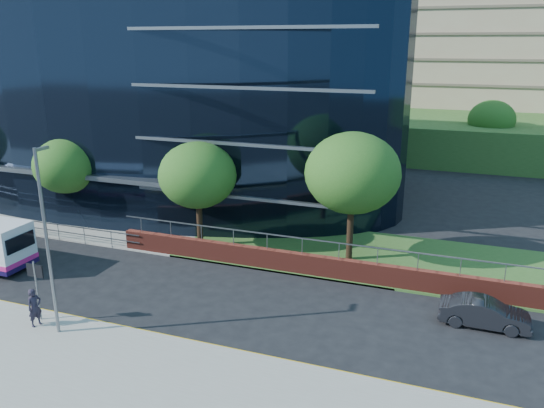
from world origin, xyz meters
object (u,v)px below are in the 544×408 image
at_px(tree_far_d, 353,173).
at_px(tree_dist_e, 492,120).
at_px(tree_far_b, 66,166).
at_px(tree_far_c, 198,175).
at_px(streetlight_east, 47,238).
at_px(pedestrian, 35,307).
at_px(street_sign, 36,278).
at_px(parked_car, 484,313).

xyz_separation_m(tree_far_d, tree_dist_e, (8.00, 30.00, -0.65)).
xyz_separation_m(tree_far_b, tree_far_c, (10.00, -0.50, 0.33)).
bearing_deg(tree_far_b, tree_far_c, -2.86).
xyz_separation_m(tree_far_c, tree_dist_e, (17.00, 31.00, 0.00)).
height_order(tree_far_d, tree_dist_e, tree_far_d).
relative_size(streetlight_east, pedestrian, 4.63).
relative_size(tree_far_d, tree_dist_e, 1.14).
relative_size(tree_far_c, tree_far_d, 0.87).
distance_m(tree_far_b, pedestrian, 14.29).
distance_m(street_sign, tree_far_c, 11.14).
relative_size(tree_far_c, tree_dist_e, 1.00).
bearing_deg(streetlight_east, street_sign, 158.64).
height_order(street_sign, tree_far_d, tree_far_d).
distance_m(street_sign, tree_far_b, 13.54).
relative_size(tree_far_b, tree_far_c, 0.93).
height_order(tree_far_b, pedestrian, tree_far_b).
distance_m(street_sign, tree_dist_e, 45.99).
distance_m(tree_far_c, parked_car, 17.12).
relative_size(parked_car, pedestrian, 2.24).
bearing_deg(pedestrian, streetlight_east, -79.41).
bearing_deg(street_sign, tree_dist_e, 64.88).
relative_size(tree_far_d, parked_car, 1.93).
bearing_deg(tree_far_b, parked_car, -10.13).
bearing_deg(street_sign, pedestrian, -65.79).
distance_m(tree_far_b, tree_dist_e, 40.74).
height_order(tree_far_c, streetlight_east, streetlight_east).
bearing_deg(streetlight_east, parked_car, 22.23).
bearing_deg(parked_car, tree_far_c, 75.58).
distance_m(streetlight_east, parked_car, 18.90).
bearing_deg(pedestrian, tree_far_b, 48.11).
xyz_separation_m(parked_car, pedestrian, (-18.42, -6.92, 0.38)).
bearing_deg(tree_far_b, tree_far_d, 1.51).
relative_size(tree_far_c, pedestrian, 3.77).
bearing_deg(tree_far_d, parked_car, -35.90).
xyz_separation_m(tree_far_c, streetlight_east, (-1.00, -11.17, -0.10)).
distance_m(tree_far_c, streetlight_east, 11.22).
relative_size(streetlight_east, parked_car, 2.07).
relative_size(tree_far_c, streetlight_east, 0.81).
xyz_separation_m(tree_dist_e, streetlight_east, (-18.00, -42.17, -0.10)).
relative_size(tree_dist_e, parked_car, 1.69).
xyz_separation_m(street_sign, tree_far_c, (2.50, 10.59, 2.39)).
distance_m(tree_far_c, tree_far_d, 9.08).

